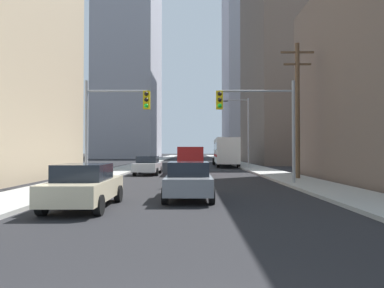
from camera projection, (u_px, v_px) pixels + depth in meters
sidewalk_left at (149, 163)px, 52.34m from camera, size 2.96×160.00×0.15m
sidewalk_right at (237, 163)px, 52.28m from camera, size 2.96×160.00×0.15m
city_bus at (227, 151)px, 41.53m from camera, size 2.91×11.58×3.40m
cargo_van_red at (191, 159)px, 28.04m from camera, size 2.16×5.26×2.26m
sedan_beige at (86, 186)px, 11.51m from camera, size 1.95×4.22×1.52m
sedan_grey at (190, 180)px, 13.67m from camera, size 1.95×4.21×1.52m
sedan_silver at (150, 165)px, 27.38m from camera, size 1.95×4.26×1.52m
traffic_signal_near_left at (116, 115)px, 19.25m from camera, size 3.73×0.44×6.00m
traffic_signal_near_right at (261, 114)px, 19.21m from camera, size 4.53×0.44×6.00m
utility_pole_right at (299, 108)px, 22.19m from camera, size 2.20×0.28×9.11m
street_lamp_right at (246, 126)px, 35.28m from camera, size 2.74×0.32×7.50m
building_left_far_tower at (133, 38)px, 94.10m from camera, size 14.62×29.16×66.97m
building_right_mid_block at (307, 60)px, 52.36m from camera, size 17.23×20.67×32.14m
building_right_far_highrise at (271, 62)px, 95.20m from camera, size 25.16×21.41×54.49m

